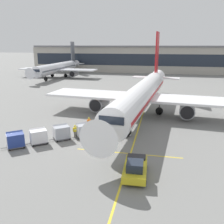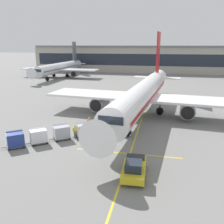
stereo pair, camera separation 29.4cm
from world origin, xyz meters
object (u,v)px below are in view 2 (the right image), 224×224
(ground_crew_by_carts, at_px, (107,124))
(safety_cone_nose_mark, at_px, (109,113))
(baggage_cart_third, at_px, (38,136))
(safety_cone_wingtip, at_px, (107,111))
(belt_loader, at_px, (104,125))
(distant_airplane, at_px, (59,68))
(ground_crew_by_loader, at_px, (75,130))
(ground_crew_marshaller, at_px, (93,129))
(parked_airplane, at_px, (143,94))
(ground_crew_wingwalker, at_px, (89,122))
(baggage_cart_lead, at_px, (84,130))
(safety_cone_engine_keepout, at_px, (110,116))
(baggage_cart_second, at_px, (61,132))
(pushback_tug, at_px, (134,168))
(baggage_cart_fourth, at_px, (15,139))

(ground_crew_by_carts, relative_size, safety_cone_nose_mark, 2.60)
(baggage_cart_third, relative_size, safety_cone_wingtip, 3.74)
(belt_loader, bearing_deg, distant_airplane, 119.83)
(ground_crew_by_loader, bearing_deg, ground_crew_marshaller, 27.18)
(parked_airplane, bearing_deg, distant_airplane, 128.73)
(ground_crew_by_loader, bearing_deg, parked_airplane, 59.31)
(parked_airplane, distance_m, ground_crew_wingwalker, 11.62)
(ground_crew_marshaller, bearing_deg, safety_cone_nose_mark, 91.31)
(ground_crew_marshaller, relative_size, ground_crew_wingwalker, 1.00)
(ground_crew_by_loader, bearing_deg, distant_airplane, 115.85)
(baggage_cart_lead, distance_m, ground_crew_wingwalker, 3.27)
(parked_airplane, relative_size, safety_cone_engine_keepout, 55.79)
(ground_crew_by_carts, distance_m, distant_airplane, 60.71)
(parked_airplane, height_order, distant_airplane, parked_airplane)
(baggage_cart_lead, bearing_deg, ground_crew_wingwalker, 95.82)
(safety_cone_wingtip, bearing_deg, belt_loader, -78.95)
(baggage_cart_second, height_order, ground_crew_wingwalker, baggage_cart_second)
(pushback_tug, distance_m, distant_airplane, 73.55)
(parked_airplane, bearing_deg, ground_crew_wingwalker, -126.84)
(baggage_cart_fourth, bearing_deg, safety_cone_engine_keepout, 58.21)
(ground_crew_by_loader, relative_size, ground_crew_marshaller, 1.00)
(ground_crew_by_loader, height_order, safety_cone_engine_keepout, ground_crew_by_loader)
(ground_crew_by_loader, relative_size, safety_cone_wingtip, 2.48)
(safety_cone_engine_keepout, relative_size, safety_cone_nose_mark, 1.18)
(ground_crew_marshaller, bearing_deg, baggage_cart_third, -146.54)
(belt_loader, bearing_deg, pushback_tug, -63.39)
(ground_crew_by_carts, height_order, safety_cone_engine_keepout, ground_crew_by_carts)
(pushback_tug, height_order, safety_cone_nose_mark, pushback_tug)
(safety_cone_nose_mark, bearing_deg, parked_airplane, 12.63)
(ground_crew_by_carts, bearing_deg, distant_airplane, 120.20)
(belt_loader, xyz_separation_m, safety_cone_engine_keepout, (-0.50, 5.87, -0.49))
(parked_airplane, height_order, safety_cone_nose_mark, parked_airplane)
(safety_cone_nose_mark, bearing_deg, baggage_cart_lead, -93.83)
(baggage_cart_lead, bearing_deg, belt_loader, 55.07)
(baggage_cart_fourth, bearing_deg, ground_crew_marshaller, 34.86)
(ground_crew_marshaller, distance_m, distant_airplane, 62.26)
(baggage_cart_second, bearing_deg, ground_crew_marshaller, 28.53)
(baggage_cart_second, distance_m, ground_crew_wingwalker, 5.12)
(baggage_cart_second, xyz_separation_m, ground_crew_by_loader, (1.53, 0.90, -0.00))
(baggage_cart_fourth, distance_m, safety_cone_nose_mark, 17.67)
(belt_loader, height_order, safety_cone_wingtip, belt_loader)
(baggage_cart_lead, height_order, baggage_cart_fourth, same)
(pushback_tug, bearing_deg, belt_loader, 116.61)
(baggage_cart_second, distance_m, safety_cone_engine_keepout, 10.89)
(baggage_cart_second, bearing_deg, distant_airplane, 114.22)
(baggage_cart_second, distance_m, safety_cone_wingtip, 13.67)
(belt_loader, xyz_separation_m, baggage_cart_fourth, (-8.93, -7.73, 0.12))
(belt_loader, relative_size, ground_crew_by_loader, 2.69)
(ground_crew_by_loader, distance_m, ground_crew_by_carts, 4.92)
(baggage_cart_third, relative_size, ground_crew_by_carts, 1.51)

